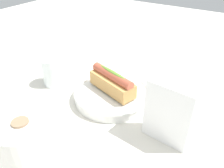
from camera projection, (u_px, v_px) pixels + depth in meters
name	position (u px, v px, depth m)	size (l,w,h in m)	color
ground_plane	(110.00, 101.00, 0.69)	(2.40, 2.40, 0.00)	silver
serving_bowl	(112.00, 94.00, 0.69)	(0.23, 0.23, 0.03)	white
hotdog_front	(112.00, 82.00, 0.66)	(0.16, 0.09, 0.06)	tan
water_glass	(53.00, 73.00, 0.75)	(0.07, 0.07, 0.09)	white
paper_towel_roll	(27.00, 148.00, 0.45)	(0.11, 0.11, 0.13)	white
napkin_box	(170.00, 113.00, 0.52)	(0.11, 0.04, 0.15)	white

